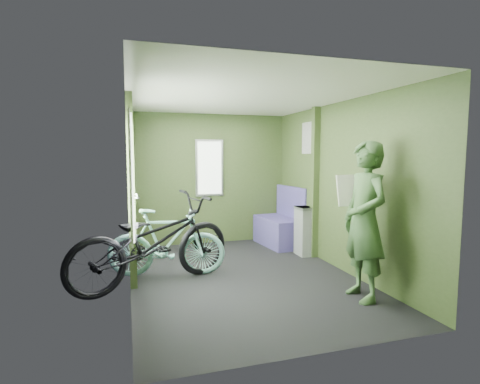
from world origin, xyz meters
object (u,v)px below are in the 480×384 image
object	(u,v)px
bicycle_black	(155,286)
bench_seat	(280,228)
passenger	(365,221)
waste_box	(305,231)
bicycle_mint	(167,277)

from	to	relation	value
bicycle_black	bench_seat	world-z (taller)	bench_seat
passenger	waste_box	world-z (taller)	passenger
bicycle_black	passenger	size ratio (longest dim) A/B	1.21
bicycle_mint	passenger	distance (m)	2.57
bicycle_mint	bicycle_black	bearing A→B (deg)	160.09
bench_seat	waste_box	bearing A→B (deg)	-87.15
bicycle_black	passenger	bearing A→B (deg)	-138.54
bicycle_black	bicycle_mint	size ratio (longest dim) A/B	1.39
bench_seat	bicycle_black	bearing A→B (deg)	-153.06
waste_box	bench_seat	world-z (taller)	bench_seat
passenger	bench_seat	world-z (taller)	passenger
bicycle_black	bicycle_mint	world-z (taller)	bicycle_black
bicycle_mint	waste_box	xyz separation A→B (m)	(2.20, 0.46, 0.38)
bicycle_black	waste_box	size ratio (longest dim) A/B	2.74
bicycle_black	passenger	xyz separation A→B (m)	(2.17, -1.07, 0.87)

